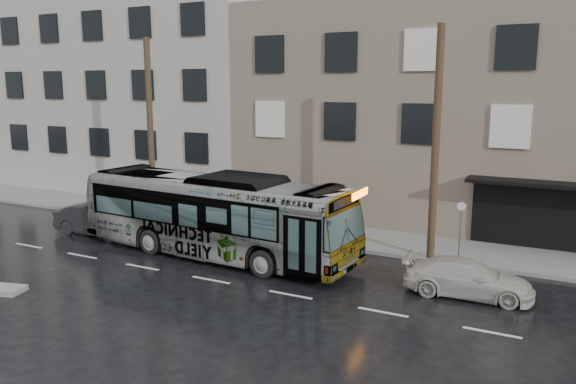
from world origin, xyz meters
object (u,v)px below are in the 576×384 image
white_sedan (468,278)px  sign_post (460,232)px  utility_pole_front (436,145)px  bus (214,215)px  utility_pole_rear (150,131)px  dark_sedan (100,220)px

white_sedan → sign_post: bearing=11.8°
sign_post → utility_pole_front: bearing=180.0°
utility_pole_front → sign_post: size_ratio=3.75×
bus → white_sedan: 10.10m
sign_post → bus: (-9.18, -3.22, 0.35)m
utility_pole_rear → white_sedan: bearing=-11.2°
utility_pole_front → white_sedan: utility_pole_front is taller
white_sedan → bus: bearing=86.8°
sign_post → utility_pole_rear: bearing=180.0°
sign_post → dark_sedan: size_ratio=0.53×
utility_pole_front → bus: 9.18m
bus → dark_sedan: bus is taller
utility_pole_front → white_sedan: 5.50m
utility_pole_rear → dark_sedan: utility_pole_rear is taller
sign_post → white_sedan: sign_post is taller
white_sedan → dark_sedan: 16.57m
utility_pole_front → bus: bearing=-158.2°
sign_post → white_sedan: size_ratio=0.58×
utility_pole_front → sign_post: (1.10, 0.00, -3.30)m
utility_pole_front → white_sedan: bearing=-58.1°
utility_pole_rear → sign_post: size_ratio=3.75×
white_sedan → utility_pole_rear: bearing=75.2°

